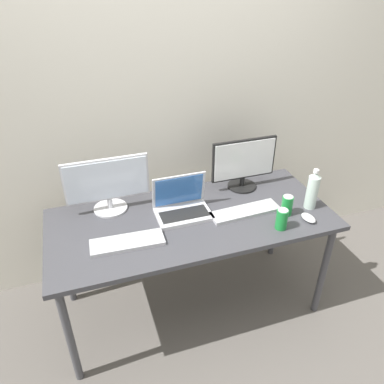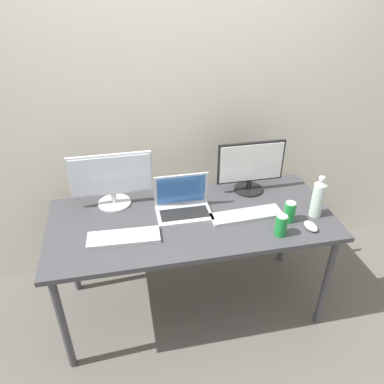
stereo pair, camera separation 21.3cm
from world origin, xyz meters
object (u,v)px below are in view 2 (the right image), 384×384
object	(u,v)px
work_desk	(192,226)
keyboard_main	(246,215)
laptop_silver	(183,204)
water_bottle	(318,198)
mouse_by_keyboard	(311,226)
soda_can_near_keyboard	(290,212)
soda_can_by_laptop	(281,225)
monitor_center	(251,166)
keyboard_aux	(124,237)
monitor_left	(112,179)

from	to	relation	value
work_desk	keyboard_main	xyz separation A→B (m)	(0.32, -0.05, 0.07)
laptop_silver	water_bottle	bearing A→B (deg)	-14.03
mouse_by_keyboard	work_desk	bearing A→B (deg)	151.38
mouse_by_keyboard	soda_can_near_keyboard	xyz separation A→B (m)	(-0.09, 0.10, 0.05)
water_bottle	soda_can_by_laptop	bearing A→B (deg)	-154.32
monitor_center	soda_can_by_laptop	world-z (taller)	monitor_center
keyboard_aux	mouse_by_keyboard	xyz separation A→B (m)	(1.05, -0.12, 0.01)
work_desk	water_bottle	world-z (taller)	water_bottle
work_desk	keyboard_aux	world-z (taller)	keyboard_aux
laptop_silver	soda_can_by_laptop	world-z (taller)	laptop_silver
monitor_center	keyboard_main	size ratio (longest dim) A/B	1.01
laptop_silver	mouse_by_keyboard	distance (m)	0.75
monitor_center	keyboard_main	distance (m)	0.35
mouse_by_keyboard	soda_can_by_laptop	distance (m)	0.20
keyboard_aux	water_bottle	world-z (taller)	water_bottle
monitor_left	soda_can_by_laptop	world-z (taller)	monitor_left
monitor_left	water_bottle	world-z (taller)	monitor_left
keyboard_aux	soda_can_near_keyboard	distance (m)	0.96
laptop_silver	monitor_left	bearing A→B (deg)	156.79
water_bottle	soda_can_near_keyboard	distance (m)	0.19
work_desk	laptop_silver	xyz separation A→B (m)	(-0.04, 0.07, 0.12)
laptop_silver	monitor_center	bearing A→B (deg)	18.77
work_desk	soda_can_by_laptop	bearing A→B (deg)	-29.68
monitor_center	keyboard_main	xyz separation A→B (m)	(-0.11, -0.29, -0.17)
monitor_left	monitor_center	world-z (taller)	monitor_center
mouse_by_keyboard	laptop_silver	bearing A→B (deg)	147.41
work_desk	monitor_center	distance (m)	0.55
monitor_center	mouse_by_keyboard	bearing A→B (deg)	-66.28
monitor_left	keyboard_main	distance (m)	0.84
work_desk	laptop_silver	world-z (taller)	laptop_silver
soda_can_near_keyboard	soda_can_by_laptop	size ratio (longest dim) A/B	1.00
work_desk	mouse_by_keyboard	world-z (taller)	mouse_by_keyboard
monitor_left	water_bottle	distance (m)	1.23
keyboard_aux	mouse_by_keyboard	bearing A→B (deg)	-3.88
soda_can_by_laptop	water_bottle	bearing A→B (deg)	25.68
laptop_silver	keyboard_main	distance (m)	0.39
monitor_center	keyboard_aux	distance (m)	0.93
monitor_center	water_bottle	xyz separation A→B (m)	(0.30, -0.35, -0.06)
laptop_silver	water_bottle	distance (m)	0.80
work_desk	laptop_silver	bearing A→B (deg)	120.24
laptop_silver	soda_can_near_keyboard	distance (m)	0.63
laptop_silver	water_bottle	world-z (taller)	water_bottle
keyboard_main	water_bottle	distance (m)	0.43
laptop_silver	mouse_by_keyboard	xyz separation A→B (m)	(0.68, -0.31, -0.04)
monitor_left	mouse_by_keyboard	world-z (taller)	monitor_left
keyboard_aux	water_bottle	distance (m)	1.14
monitor_left	laptop_silver	distance (m)	0.46
monitor_left	soda_can_near_keyboard	world-z (taller)	monitor_left
keyboard_aux	water_bottle	size ratio (longest dim) A/B	1.51
laptop_silver	keyboard_main	xyz separation A→B (m)	(0.36, -0.13, -0.05)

